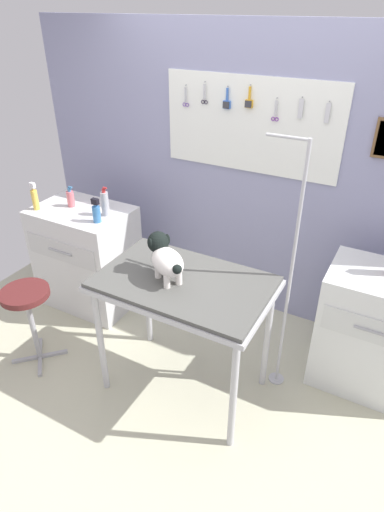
{
  "coord_description": "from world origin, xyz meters",
  "views": [
    {
      "loc": [
        1.14,
        -1.79,
        2.39
      ],
      "look_at": [
        0.12,
        0.07,
        1.12
      ],
      "focal_mm": 30.07,
      "sensor_mm": 36.0,
      "label": 1
    }
  ],
  "objects_px": {
    "grooming_arm": "(288,286)",
    "spray_bottle_short": "(96,212)",
    "counter_left": "(87,257)",
    "grooming_table": "(184,292)",
    "cabinet_right": "(371,330)",
    "stool": "(27,304)",
    "dog": "(165,257)"
  },
  "relations": [
    {
      "from": "cabinet_right",
      "to": "stool",
      "type": "relative_size",
      "value": 1.4
    },
    {
      "from": "grooming_table",
      "to": "grooming_arm",
      "type": "distance_m",
      "value": 0.66
    },
    {
      "from": "grooming_table",
      "to": "cabinet_right",
      "type": "bearing_deg",
      "value": 31.8
    },
    {
      "from": "grooming_table",
      "to": "dog",
      "type": "height_order",
      "value": "dog"
    },
    {
      "from": "grooming_table",
      "to": "spray_bottle_short",
      "type": "relative_size",
      "value": 5.62
    },
    {
      "from": "cabinet_right",
      "to": "spray_bottle_short",
      "type": "relative_size",
      "value": 4.61
    },
    {
      "from": "dog",
      "to": "stool",
      "type": "xyz_separation_m",
      "value": [
        -1.0,
        -0.28,
        -0.53
      ]
    },
    {
      "from": "grooming_table",
      "to": "dog",
      "type": "xyz_separation_m",
      "value": [
        -0.11,
        -0.03,
        0.23
      ]
    },
    {
      "from": "grooming_table",
      "to": "cabinet_right",
      "type": "xyz_separation_m",
      "value": [
        1.09,
        0.68,
        -0.37
      ]
    },
    {
      "from": "grooming_table",
      "to": "stool",
      "type": "bearing_deg",
      "value": -164.75
    },
    {
      "from": "dog",
      "to": "spray_bottle_short",
      "type": "bearing_deg",
      "value": 154.98
    },
    {
      "from": "dog",
      "to": "counter_left",
      "type": "distance_m",
      "value": 1.39
    },
    {
      "from": "counter_left",
      "to": "cabinet_right",
      "type": "relative_size",
      "value": 1.02
    },
    {
      "from": "grooming_table",
      "to": "cabinet_right",
      "type": "relative_size",
      "value": 1.22
    },
    {
      "from": "dog",
      "to": "cabinet_right",
      "type": "relative_size",
      "value": 0.4
    },
    {
      "from": "counter_left",
      "to": "grooming_table",
      "type": "bearing_deg",
      "value": -21.38
    },
    {
      "from": "grooming_arm",
      "to": "spray_bottle_short",
      "type": "bearing_deg",
      "value": 179.34
    },
    {
      "from": "dog",
      "to": "stool",
      "type": "distance_m",
      "value": 1.17
    },
    {
      "from": "stool",
      "to": "cabinet_right",
      "type": "bearing_deg",
      "value": 23.94
    },
    {
      "from": "grooming_arm",
      "to": "stool",
      "type": "xyz_separation_m",
      "value": [
        -1.67,
        -0.67,
        -0.31
      ]
    },
    {
      "from": "grooming_arm",
      "to": "stool",
      "type": "distance_m",
      "value": 1.83
    },
    {
      "from": "dog",
      "to": "grooming_arm",
      "type": "bearing_deg",
      "value": 30.08
    },
    {
      "from": "counter_left",
      "to": "spray_bottle_short",
      "type": "distance_m",
      "value": 0.61
    },
    {
      "from": "grooming_arm",
      "to": "counter_left",
      "type": "bearing_deg",
      "value": 175.91
    },
    {
      "from": "stool",
      "to": "spray_bottle_short",
      "type": "bearing_deg",
      "value": 78.89
    },
    {
      "from": "stool",
      "to": "spray_bottle_short",
      "type": "xyz_separation_m",
      "value": [
        0.13,
        0.68,
        0.47
      ]
    },
    {
      "from": "dog",
      "to": "counter_left",
      "type": "xyz_separation_m",
      "value": [
        -1.14,
        0.52,
        -0.6
      ]
    },
    {
      "from": "grooming_arm",
      "to": "dog",
      "type": "relative_size",
      "value": 5.01
    },
    {
      "from": "counter_left",
      "to": "cabinet_right",
      "type": "xyz_separation_m",
      "value": [
        2.35,
        0.18,
        -0.01
      ]
    },
    {
      "from": "stool",
      "to": "grooming_table",
      "type": "bearing_deg",
      "value": 15.25
    },
    {
      "from": "counter_left",
      "to": "spray_bottle_short",
      "type": "bearing_deg",
      "value": -22.26
    },
    {
      "from": "counter_left",
      "to": "grooming_arm",
      "type": "bearing_deg",
      "value": -4.09
    }
  ]
}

